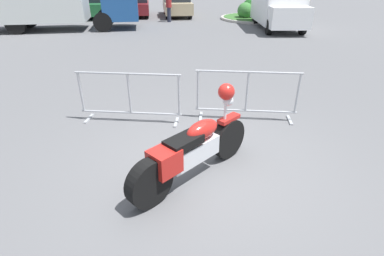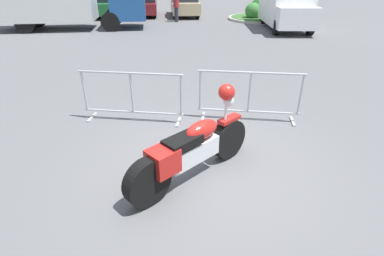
{
  "view_description": "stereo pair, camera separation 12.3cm",
  "coord_description": "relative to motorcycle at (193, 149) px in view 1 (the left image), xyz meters",
  "views": [
    {
      "loc": [
        -0.45,
        -4.11,
        2.87
      ],
      "look_at": [
        -0.26,
        0.07,
        0.65
      ],
      "focal_mm": 28.0,
      "sensor_mm": 36.0,
      "label": 1
    },
    {
      "loc": [
        -0.32,
        -4.12,
        2.87
      ],
      "look_at": [
        -0.26,
        0.07,
        0.65
      ],
      "focal_mm": 28.0,
      "sensor_mm": 36.0,
      "label": 2
    }
  ],
  "objects": [
    {
      "name": "planter_island",
      "position": [
        4.72,
        16.89,
        -0.16
      ],
      "size": [
        4.51,
        4.51,
        1.21
      ],
      "color": "#ADA89E",
      "rests_on": "ground"
    },
    {
      "name": "parked_car_green",
      "position": [
        -5.88,
        18.35,
        0.25
      ],
      "size": [
        2.15,
        4.54,
        1.5
      ],
      "rotation": [
        0.0,
        0.0,
        1.65
      ],
      "color": "#236B38",
      "rests_on": "ground"
    },
    {
      "name": "pedestrian",
      "position": [
        -0.74,
        15.85,
        0.41
      ],
      "size": [
        0.46,
        0.46,
        1.69
      ],
      "rotation": [
        0.0,
        0.0,
        1.06
      ],
      "color": "#262838",
      "rests_on": "ground"
    },
    {
      "name": "parked_car_maroon",
      "position": [
        -3.07,
        18.74,
        0.2
      ],
      "size": [
        2.03,
        4.27,
        1.41
      ],
      "rotation": [
        0.0,
        0.0,
        1.65
      ],
      "color": "maroon",
      "rests_on": "ground"
    },
    {
      "name": "delivery_van",
      "position": [
        5.2,
        13.3,
        0.73
      ],
      "size": [
        2.12,
        5.05,
        2.31
      ],
      "rotation": [
        0.0,
        0.0,
        -1.6
      ],
      "color": "white",
      "rests_on": "ground"
    },
    {
      "name": "parked_car_blue",
      "position": [
        -8.69,
        18.85,
        0.24
      ],
      "size": [
        2.13,
        4.49,
        1.48
      ],
      "rotation": [
        0.0,
        0.0,
        1.65
      ],
      "color": "#284799",
      "rests_on": "ground"
    },
    {
      "name": "motorcycle",
      "position": [
        0.0,
        0.0,
        0.0
      ],
      "size": [
        1.86,
        1.77,
        1.34
      ],
      "rotation": [
        0.0,
        0.0,
        0.76
      ],
      "color": "black",
      "rests_on": "ground"
    },
    {
      "name": "crowd_barrier_near",
      "position": [
        -1.22,
        2.0,
        0.04
      ],
      "size": [
        2.14,
        0.71,
        1.07
      ],
      "rotation": [
        0.0,
        0.0,
        -0.14
      ],
      "color": "#9EA0A5",
      "rests_on": "ground"
    },
    {
      "name": "ground_plane",
      "position": [
        0.26,
        0.33,
        -0.51
      ],
      "size": [
        120.0,
        120.0,
        0.0
      ],
      "primitive_type": "plane",
      "color": "#5B5B5E"
    },
    {
      "name": "parked_car_tan",
      "position": [
        -0.25,
        18.56,
        0.24
      ],
      "size": [
        2.15,
        4.53,
        1.49
      ],
      "rotation": [
        0.0,
        0.0,
        1.65
      ],
      "color": "tan",
      "rests_on": "ground"
    },
    {
      "name": "crowd_barrier_far",
      "position": [
        1.22,
        2.0,
        0.04
      ],
      "size": [
        2.14,
        0.71,
        1.07
      ],
      "rotation": [
        0.0,
        0.0,
        -0.14
      ],
      "color": "#9EA0A5",
      "rests_on": "ground"
    },
    {
      "name": "parked_car_black",
      "position": [
        -11.51,
        18.6,
        0.23
      ],
      "size": [
        2.1,
        4.42,
        1.46
      ],
      "rotation": [
        0.0,
        0.0,
        1.65
      ],
      "color": "black",
      "rests_on": "ground"
    }
  ]
}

